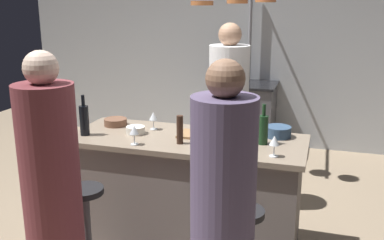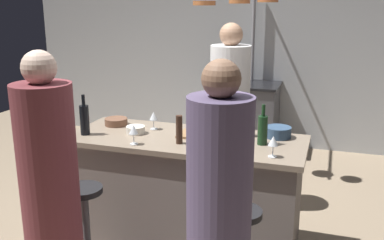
{
  "view_description": "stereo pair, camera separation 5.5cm",
  "coord_description": "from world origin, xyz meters",
  "px_view_note": "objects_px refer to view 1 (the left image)",
  "views": [
    {
      "loc": [
        0.98,
        -3.04,
        1.9
      ],
      "look_at": [
        0.0,
        0.15,
        1.0
      ],
      "focal_mm": 41.26,
      "sensor_mm": 36.0,
      "label": 1
    },
    {
      "loc": [
        1.03,
        -3.02,
        1.9
      ],
      "look_at": [
        0.0,
        0.15,
        1.0
      ],
      "focal_mm": 41.26,
      "sensor_mm": 36.0,
      "label": 2
    }
  ],
  "objects_px": {
    "guest_left": "(52,198)",
    "wine_glass_by_chef": "(274,142)",
    "mixing_bowl_blue": "(278,132)",
    "cutting_board": "(200,135)",
    "bar_stool_left": "(87,229)",
    "wine_bottle_red": "(263,129)",
    "wine_bottle_rose": "(251,121)",
    "chef": "(228,124)",
    "wine_bottle_dark": "(84,120)",
    "wine_glass_near_left_guest": "(153,117)",
    "stove_range": "(244,117)",
    "guest_right": "(222,223)",
    "mixing_bowl_ceramic": "(136,130)",
    "pepper_mill": "(179,130)",
    "mixing_bowl_wooden": "(116,122)",
    "wine_glass_near_right_guest": "(134,131)"
  },
  "relations": [
    {
      "from": "wine_bottle_dark",
      "to": "mixing_bowl_blue",
      "type": "xyz_separation_m",
      "value": [
        1.43,
        0.39,
        -0.08
      ]
    },
    {
      "from": "bar_stool_left",
      "to": "wine_bottle_rose",
      "type": "distance_m",
      "value": 1.43
    },
    {
      "from": "bar_stool_left",
      "to": "cutting_board",
      "type": "distance_m",
      "value": 1.07
    },
    {
      "from": "guest_left",
      "to": "pepper_mill",
      "type": "height_order",
      "value": "guest_left"
    },
    {
      "from": "mixing_bowl_blue",
      "to": "cutting_board",
      "type": "bearing_deg",
      "value": -164.88
    },
    {
      "from": "chef",
      "to": "mixing_bowl_blue",
      "type": "bearing_deg",
      "value": -49.06
    },
    {
      "from": "stove_range",
      "to": "pepper_mill",
      "type": "height_order",
      "value": "pepper_mill"
    },
    {
      "from": "stove_range",
      "to": "chef",
      "type": "bearing_deg",
      "value": -84.96
    },
    {
      "from": "guest_right",
      "to": "wine_bottle_red",
      "type": "distance_m",
      "value": 1.01
    },
    {
      "from": "cutting_board",
      "to": "wine_glass_by_chef",
      "type": "relative_size",
      "value": 2.19
    },
    {
      "from": "wine_bottle_red",
      "to": "wine_bottle_dark",
      "type": "bearing_deg",
      "value": -172.34
    },
    {
      "from": "wine_bottle_dark",
      "to": "wine_glass_near_right_guest",
      "type": "distance_m",
      "value": 0.48
    },
    {
      "from": "chef",
      "to": "mixing_bowl_wooden",
      "type": "xyz_separation_m",
      "value": [
        -0.81,
        -0.67,
        0.13
      ]
    },
    {
      "from": "guest_left",
      "to": "wine_glass_by_chef",
      "type": "xyz_separation_m",
      "value": [
        1.22,
        0.74,
        0.24
      ]
    },
    {
      "from": "wine_glass_by_chef",
      "to": "mixing_bowl_wooden",
      "type": "height_order",
      "value": "wine_glass_by_chef"
    },
    {
      "from": "guest_right",
      "to": "wine_bottle_red",
      "type": "relative_size",
      "value": 5.54
    },
    {
      "from": "wine_bottle_dark",
      "to": "mixing_bowl_ceramic",
      "type": "relative_size",
      "value": 2.16
    },
    {
      "from": "wine_bottle_dark",
      "to": "mixing_bowl_wooden",
      "type": "xyz_separation_m",
      "value": [
        0.1,
        0.32,
        -0.09
      ]
    },
    {
      "from": "bar_stool_left",
      "to": "wine_bottle_red",
      "type": "height_order",
      "value": "wine_bottle_red"
    },
    {
      "from": "bar_stool_left",
      "to": "guest_left",
      "type": "xyz_separation_m",
      "value": [
        -0.01,
        -0.35,
        0.39
      ]
    },
    {
      "from": "cutting_board",
      "to": "mixing_bowl_blue",
      "type": "distance_m",
      "value": 0.6
    },
    {
      "from": "wine_glass_near_right_guest",
      "to": "mixing_bowl_ceramic",
      "type": "relative_size",
      "value": 1.0
    },
    {
      "from": "stove_range",
      "to": "wine_glass_near_left_guest",
      "type": "height_order",
      "value": "wine_glass_near_left_guest"
    },
    {
      "from": "mixing_bowl_ceramic",
      "to": "wine_bottle_red",
      "type": "bearing_deg",
      "value": 2.07
    },
    {
      "from": "wine_glass_near_right_guest",
      "to": "mixing_bowl_blue",
      "type": "bearing_deg",
      "value": 27.06
    },
    {
      "from": "guest_left",
      "to": "wine_glass_by_chef",
      "type": "relative_size",
      "value": 11.26
    },
    {
      "from": "wine_glass_near_right_guest",
      "to": "wine_bottle_rose",
      "type": "bearing_deg",
      "value": 31.21
    },
    {
      "from": "wine_bottle_rose",
      "to": "mixing_bowl_blue",
      "type": "xyz_separation_m",
      "value": [
        0.21,
        0.03,
        -0.08
      ]
    },
    {
      "from": "wine_glass_near_left_guest",
      "to": "mixing_bowl_ceramic",
      "type": "bearing_deg",
      "value": -121.03
    },
    {
      "from": "stove_range",
      "to": "mixing_bowl_ceramic",
      "type": "distance_m",
      "value": 2.55
    },
    {
      "from": "wine_bottle_dark",
      "to": "wine_glass_near_left_guest",
      "type": "relative_size",
      "value": 2.16
    },
    {
      "from": "mixing_bowl_ceramic",
      "to": "chef",
      "type": "bearing_deg",
      "value": 56.75
    },
    {
      "from": "cutting_board",
      "to": "wine_bottle_red",
      "type": "height_order",
      "value": "wine_bottle_red"
    },
    {
      "from": "chef",
      "to": "mixing_bowl_blue",
      "type": "distance_m",
      "value": 0.81
    },
    {
      "from": "wine_bottle_rose",
      "to": "mixing_bowl_blue",
      "type": "bearing_deg",
      "value": 9.16
    },
    {
      "from": "stove_range",
      "to": "pepper_mill",
      "type": "xyz_separation_m",
      "value": [
        -0.0,
        -2.6,
        0.56
      ]
    },
    {
      "from": "stove_range",
      "to": "pepper_mill",
      "type": "relative_size",
      "value": 4.24
    },
    {
      "from": "bar_stool_left",
      "to": "stove_range",
      "type": "bearing_deg",
      "value": 80.28
    },
    {
      "from": "stove_range",
      "to": "guest_right",
      "type": "xyz_separation_m",
      "value": [
        0.51,
        -3.41,
        0.31
      ]
    },
    {
      "from": "guest_right",
      "to": "wine_bottle_dark",
      "type": "xyz_separation_m",
      "value": [
        -1.28,
        0.8,
        0.26
      ]
    },
    {
      "from": "wine_bottle_rose",
      "to": "guest_left",
      "type": "bearing_deg",
      "value": -130.53
    },
    {
      "from": "stove_range",
      "to": "wine_bottle_red",
      "type": "distance_m",
      "value": 2.56
    },
    {
      "from": "wine_bottle_red",
      "to": "wine_glass_by_chef",
      "type": "distance_m",
      "value": 0.27
    },
    {
      "from": "bar_stool_left",
      "to": "mixing_bowl_wooden",
      "type": "relative_size",
      "value": 3.61
    },
    {
      "from": "guest_left",
      "to": "wine_glass_by_chef",
      "type": "bearing_deg",
      "value": 31.09
    },
    {
      "from": "guest_left",
      "to": "wine_glass_near_left_guest",
      "type": "relative_size",
      "value": 11.26
    },
    {
      "from": "bar_stool_left",
      "to": "wine_glass_by_chef",
      "type": "relative_size",
      "value": 4.66
    },
    {
      "from": "chef",
      "to": "pepper_mill",
      "type": "distance_m",
      "value": 1.01
    },
    {
      "from": "guest_left",
      "to": "cutting_board",
      "type": "xyz_separation_m",
      "value": [
        0.62,
        1.04,
        0.15
      ]
    },
    {
      "from": "guest_right",
      "to": "wine_glass_near_right_guest",
      "type": "distance_m",
      "value": 1.1
    }
  ]
}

